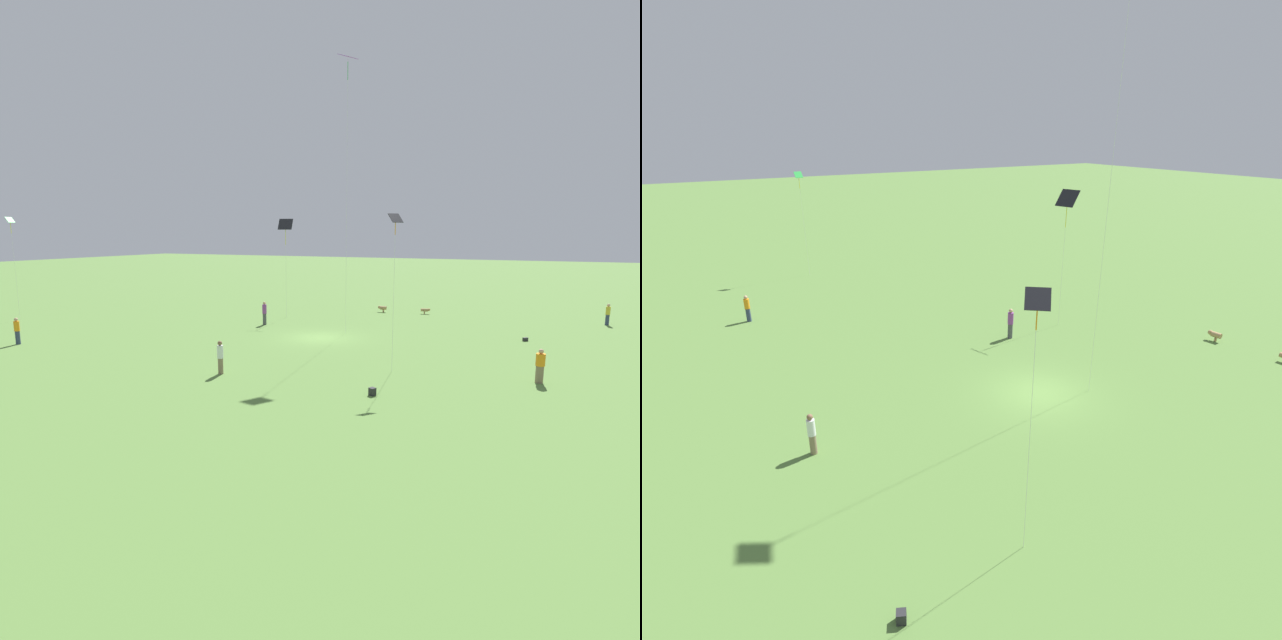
% 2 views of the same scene
% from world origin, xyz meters
% --- Properties ---
extents(ground_plane, '(240.00, 240.00, 0.00)m').
position_xyz_m(ground_plane, '(0.00, 0.00, 0.00)').
color(ground_plane, '#5B843D').
extents(person_0, '(0.40, 0.40, 1.79)m').
position_xyz_m(person_0, '(0.88, 10.71, 0.91)').
color(person_0, '#847056').
rests_on(person_0, ground_plane).
extents(person_1, '(0.41, 0.41, 1.89)m').
position_xyz_m(person_1, '(6.26, -2.89, 0.96)').
color(person_1, '#4C4C51').
rests_on(person_1, ground_plane).
extents(person_2, '(0.50, 0.50, 1.73)m').
position_xyz_m(person_2, '(-14.49, 5.50, 0.85)').
color(person_2, '#847056').
rests_on(person_2, ground_plane).
extents(person_3, '(0.48, 0.48, 1.81)m').
position_xyz_m(person_3, '(17.55, 10.36, 0.92)').
color(person_3, '#333D5B').
rests_on(person_3, ground_plane).
extents(person_4, '(0.47, 0.47, 1.75)m').
position_xyz_m(person_4, '(-19.22, -14.19, 0.89)').
color(person_4, '#333D5B').
rests_on(person_4, ground_plane).
extents(kite_0, '(0.48, 0.65, 8.72)m').
position_xyz_m(kite_0, '(26.72, 3.84, 7.97)').
color(kite_0, green).
rests_on(kite_0, ground_plane).
extents(kite_1, '(0.80, 0.83, 8.35)m').
position_xyz_m(kite_1, '(-7.22, 6.50, 7.70)').
color(kite_1, black).
rests_on(kite_1, ground_plane).
extents(kite_2, '(1.42, 1.44, 19.47)m').
position_xyz_m(kite_2, '(-1.07, -2.30, 18.39)').
color(kite_2, purple).
rests_on(kite_2, ground_plane).
extents(kite_4, '(1.39, 1.12, 8.62)m').
position_xyz_m(kite_4, '(6.40, -6.91, 7.98)').
color(kite_4, black).
rests_on(kite_4, ground_plane).
extents(dog_0, '(0.87, 0.36, 0.54)m').
position_xyz_m(dog_0, '(-4.48, -13.84, 0.36)').
color(dog_0, tan).
rests_on(dog_0, ground_plane).
extents(dog_1, '(0.83, 0.39, 0.61)m').
position_xyz_m(dog_1, '(-0.51, -13.22, 0.41)').
color(dog_1, tan).
rests_on(dog_1, ground_plane).
extents(picnic_bag_0, '(0.38, 0.38, 0.24)m').
position_xyz_m(picnic_bag_0, '(-13.45, -4.83, 0.12)').
color(picnic_bag_0, '#262628').
rests_on(picnic_bag_0, ground_plane).
extents(picnic_bag_1, '(0.35, 0.36, 0.36)m').
position_xyz_m(picnic_bag_1, '(-7.56, 10.78, 0.18)').
color(picnic_bag_1, '#262628').
rests_on(picnic_bag_1, ground_plane).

